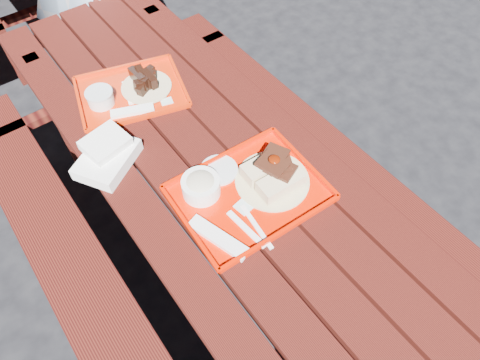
% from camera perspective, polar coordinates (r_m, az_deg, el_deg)
% --- Properties ---
extents(ground, '(60.00, 60.00, 0.00)m').
position_cam_1_polar(ground, '(2.15, -2.45, -10.30)').
color(ground, black).
rests_on(ground, ground).
extents(picnic_table_near, '(1.41, 2.40, 0.75)m').
position_cam_1_polar(picnic_table_near, '(1.66, -3.12, -1.91)').
color(picnic_table_near, '#45150D').
rests_on(picnic_table_near, ground).
extents(near_tray, '(0.49, 0.41, 0.15)m').
position_cam_1_polar(near_tray, '(1.41, 0.71, -0.72)').
color(near_tray, red).
rests_on(near_tray, picnic_table_near).
extents(far_tray, '(0.48, 0.42, 0.07)m').
position_cam_1_polar(far_tray, '(1.78, -14.54, 11.27)').
color(far_tray, red).
rests_on(far_tray, picnic_table_near).
extents(white_cloth, '(0.26, 0.24, 0.09)m').
position_cam_1_polar(white_cloth, '(1.55, -17.32, 3.24)').
color(white_cloth, white).
rests_on(white_cloth, picnic_table_near).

